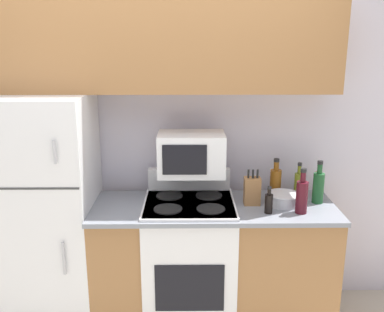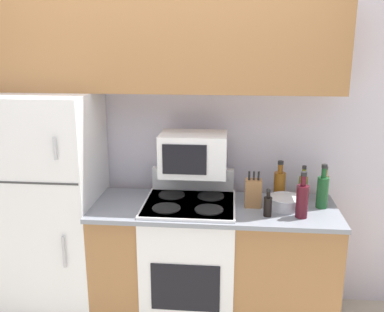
# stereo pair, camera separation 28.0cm
# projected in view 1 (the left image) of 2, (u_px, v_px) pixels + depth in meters

# --- Properties ---
(wall_back) EXTENTS (8.00, 0.05, 2.55)m
(wall_back) POSITION_uv_depth(u_px,v_px,m) (161.00, 139.00, 3.18)
(wall_back) COLOR silver
(wall_back) RESTS_ON ground_plane
(lower_cabinets) EXTENTS (1.65, 0.60, 0.90)m
(lower_cabinets) POSITION_uv_depth(u_px,v_px,m) (213.00, 263.00, 3.04)
(lower_cabinets) COLOR #9E6B3D
(lower_cabinets) RESTS_ON ground_plane
(refrigerator) EXTENTS (0.75, 0.65, 1.65)m
(refrigerator) POSITION_uv_depth(u_px,v_px,m) (40.00, 214.00, 2.96)
(refrigerator) COLOR white
(refrigerator) RESTS_ON ground_plane
(upper_cabinets) EXTENTS (2.40, 0.34, 0.64)m
(upper_cabinets) POSITION_uv_depth(u_px,v_px,m) (158.00, 43.00, 2.82)
(upper_cabinets) COLOR #9E6B3D
(upper_cabinets) RESTS_ON refrigerator
(stove) EXTENTS (0.62, 0.59, 1.08)m
(stove) POSITION_uv_depth(u_px,v_px,m) (189.00, 261.00, 3.02)
(stove) COLOR white
(stove) RESTS_ON ground_plane
(microwave) EXTENTS (0.46, 0.31, 0.29)m
(microwave) POSITION_uv_depth(u_px,v_px,m) (191.00, 154.00, 2.94)
(microwave) COLOR white
(microwave) RESTS_ON stove
(knife_block) EXTENTS (0.11, 0.08, 0.25)m
(knife_block) POSITION_uv_depth(u_px,v_px,m) (252.00, 191.00, 2.90)
(knife_block) COLOR #9E6B3D
(knife_block) RESTS_ON lower_cabinets
(bowl) EXTENTS (0.22, 0.22, 0.08)m
(bowl) POSITION_uv_depth(u_px,v_px,m) (283.00, 199.00, 2.90)
(bowl) COLOR silver
(bowl) RESTS_ON lower_cabinets
(bottle_wine_green) EXTENTS (0.08, 0.08, 0.30)m
(bottle_wine_green) POSITION_uv_depth(u_px,v_px,m) (318.00, 186.00, 2.92)
(bottle_wine_green) COLOR #194C23
(bottle_wine_green) RESTS_ON lower_cabinets
(bottle_whiskey) EXTENTS (0.08, 0.08, 0.28)m
(bottle_whiskey) POSITION_uv_depth(u_px,v_px,m) (275.00, 182.00, 3.04)
(bottle_whiskey) COLOR brown
(bottle_whiskey) RESTS_ON lower_cabinets
(bottle_vinegar) EXTENTS (0.06, 0.06, 0.24)m
(bottle_vinegar) POSITION_uv_depth(u_px,v_px,m) (318.00, 182.00, 3.08)
(bottle_vinegar) COLOR olive
(bottle_vinegar) RESTS_ON lower_cabinets
(bottle_olive_oil) EXTENTS (0.06, 0.06, 0.26)m
(bottle_olive_oil) POSITION_uv_depth(u_px,v_px,m) (298.00, 184.00, 3.01)
(bottle_olive_oil) COLOR #5B6619
(bottle_olive_oil) RESTS_ON lower_cabinets
(bottle_soy_sauce) EXTENTS (0.05, 0.05, 0.18)m
(bottle_soy_sauce) POSITION_uv_depth(u_px,v_px,m) (269.00, 203.00, 2.76)
(bottle_soy_sauce) COLOR black
(bottle_soy_sauce) RESTS_ON lower_cabinets
(bottle_wine_red) EXTENTS (0.08, 0.08, 0.30)m
(bottle_wine_red) POSITION_uv_depth(u_px,v_px,m) (302.00, 196.00, 2.75)
(bottle_wine_red) COLOR #470F19
(bottle_wine_red) RESTS_ON lower_cabinets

